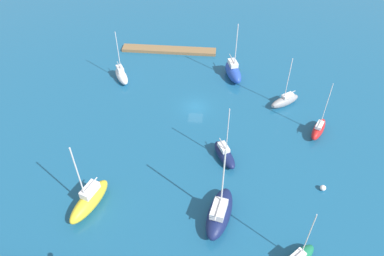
{
  "coord_description": "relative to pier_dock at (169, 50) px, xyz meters",
  "views": [
    {
      "loc": [
        -3.77,
        47.99,
        39.63
      ],
      "look_at": [
        0.0,
        6.94,
        1.5
      ],
      "focal_mm": 34.44,
      "sensor_mm": 36.0,
      "label": 1
    }
  ],
  "objects": [
    {
      "name": "sailboat_navy_near_pier",
      "position": [
        -11.68,
        39.09,
        1.06
      ],
      "size": [
        4.34,
        8.15,
        12.12
      ],
      "rotation": [
        0.0,
        0.0,
        4.5
      ],
      "color": "#141E4C",
      "rests_on": "water"
    },
    {
      "name": "sailboat_yellow_lone_south",
      "position": [
        4.81,
        38.67,
        1.0
      ],
      "size": [
        4.56,
        7.58,
        11.2
      ],
      "rotation": [
        0.0,
        0.0,
        1.21
      ],
      "color": "yellow",
      "rests_on": "water"
    },
    {
      "name": "mooring_buoy_white",
      "position": [
        -25.34,
        33.24,
        0.09
      ],
      "size": [
        0.8,
        0.8,
        0.8
      ],
      "primitive_type": "sphere",
      "color": "white",
      "rests_on": "water"
    },
    {
      "name": "sailboat_gray_by_breakwater",
      "position": [
        -21.86,
        15.49,
        0.62
      ],
      "size": [
        5.54,
        4.58,
        9.25
      ],
      "rotation": [
        0.0,
        0.0,
        0.62
      ],
      "color": "gray",
      "rests_on": "water"
    },
    {
      "name": "sailboat_red_inner_mooring",
      "position": [
        -26.35,
        22.22,
        0.75
      ],
      "size": [
        3.57,
        5.27,
        9.4
      ],
      "rotation": [
        0.0,
        0.0,
        4.26
      ],
      "color": "red",
      "rests_on": "water"
    },
    {
      "name": "water",
      "position": [
        -6.94,
        17.34,
        -0.31
      ],
      "size": [
        160.0,
        160.0,
        0.0
      ],
      "primitive_type": "plane",
      "color": "#19567F",
      "rests_on": "ground"
    },
    {
      "name": "sailboat_white_far_south",
      "position": [
        7.26,
        10.83,
        0.75
      ],
      "size": [
        4.13,
        5.44,
        9.94
      ],
      "rotation": [
        0.0,
        0.0,
        2.09
      ],
      "color": "white",
      "rests_on": "water"
    },
    {
      "name": "sailboat_navy_west_end",
      "position": [
        -12.05,
        28.75,
        0.62
      ],
      "size": [
        4.22,
        5.91,
        9.66
      ],
      "rotation": [
        0.0,
        0.0,
        2.04
      ],
      "color": "#141E4C",
      "rests_on": "water"
    },
    {
      "name": "sailboat_blue_outer_mooring",
      "position": [
        -13.07,
        8.16,
        1.04
      ],
      "size": [
        4.19,
        6.9,
        10.95
      ],
      "rotation": [
        0.0,
        0.0,
        1.88
      ],
      "color": "#2347B2",
      "rests_on": "water"
    },
    {
      "name": "pier_dock",
      "position": [
        0.0,
        0.0,
        0.0
      ],
      "size": [
        19.11,
        2.38,
        0.62
      ],
      "primitive_type": "cube",
      "color": "olive",
      "rests_on": "ground"
    }
  ]
}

